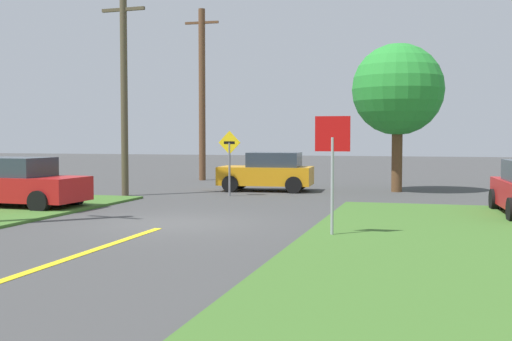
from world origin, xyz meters
TOP-DOWN VIEW (x-y plane):
  - ground_plane at (0.00, 0.00)m, footprint 120.00×120.00m
  - stop_sign at (4.37, -1.29)m, footprint 0.79×0.07m
  - car_approaching_junction at (-0.10, 10.38)m, footprint 3.98×2.26m
  - parked_car_near_building at (-6.30, 1.96)m, footprint 4.60×2.20m
  - utility_pole_mid at (-4.87, 6.78)m, footprint 1.80×0.27m
  - utility_pole_far at (-5.06, 15.90)m, footprint 1.80×0.34m
  - direction_sign at (-0.97, 7.79)m, footprint 0.90×0.12m
  - pine_tree_center at (5.13, 11.39)m, footprint 3.75×3.75m

SIDE VIEW (x-z plane):
  - ground_plane at x=0.00m, z-range 0.00..0.00m
  - car_approaching_junction at x=-0.10m, z-range -0.01..1.61m
  - parked_car_near_building at x=-6.30m, z-range 0.00..1.62m
  - direction_sign at x=-0.97m, z-range 0.30..2.81m
  - stop_sign at x=4.37m, z-range 0.57..3.31m
  - utility_pole_mid at x=-4.87m, z-range 0.14..7.87m
  - pine_tree_center at x=5.13m, z-range 1.14..7.24m
  - utility_pole_far at x=-5.06m, z-range 0.09..8.98m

